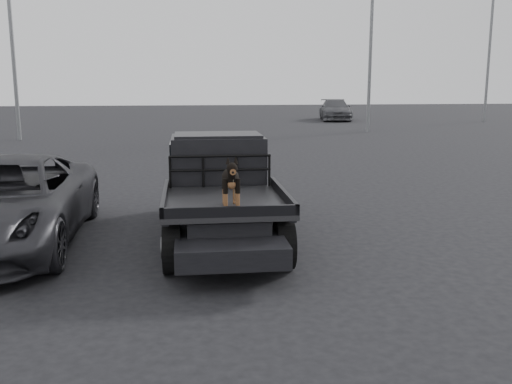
{
  "coord_description": "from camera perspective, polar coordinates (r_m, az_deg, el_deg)",
  "views": [
    {
      "loc": [
        -1.07,
        -8.33,
        2.77
      ],
      "look_at": [
        -0.13,
        -0.62,
        1.26
      ],
      "focal_mm": 40.0,
      "sensor_mm": 36.0,
      "label": 1
    }
  ],
  "objects": [
    {
      "name": "flatbed_ute",
      "position": [
        10.07,
        -3.48,
        -2.25
      ],
      "size": [
        2.0,
        5.4,
        0.92
      ],
      "primitive_type": null,
      "color": "black",
      "rests_on": "ground"
    },
    {
      "name": "distant_car_b",
      "position": [
        42.06,
        7.93,
        8.15
      ],
      "size": [
        2.9,
        5.39,
        1.48
      ],
      "primitive_type": "imported",
      "rotation": [
        0.0,
        0.0,
        -0.17
      ],
      "color": "#505055",
      "rests_on": "ground"
    },
    {
      "name": "ground",
      "position": [
        8.84,
        0.33,
        -7.22
      ],
      "size": [
        120.0,
        120.0,
        0.0
      ],
      "primitive_type": "plane",
      "color": "black",
      "rests_on": "ground"
    },
    {
      "name": "floodlight_far",
      "position": [
        43.34,
        22.54,
        16.11
      ],
      "size": [
        1.08,
        0.28,
        13.26
      ],
      "color": "slate",
      "rests_on": "ground"
    },
    {
      "name": "dog",
      "position": [
        8.52,
        -2.56,
        1.02
      ],
      "size": [
        0.32,
        0.6,
        0.74
      ],
      "primitive_type": null,
      "color": "black",
      "rests_on": "flatbed_ute"
    },
    {
      "name": "headache_rack",
      "position": [
        10.12,
        -3.6,
        2.06
      ],
      "size": [
        1.8,
        0.08,
        0.55
      ],
      "primitive_type": null,
      "color": "black",
      "rests_on": "flatbed_ute"
    },
    {
      "name": "ute_cab",
      "position": [
        10.84,
        -3.84,
        3.53
      ],
      "size": [
        1.72,
        1.3,
        0.88
      ],
      "primitive_type": null,
      "color": "black",
      "rests_on": "flatbed_ute"
    },
    {
      "name": "parked_suv",
      "position": [
        10.5,
        -23.95,
        -1.01
      ],
      "size": [
        2.54,
        5.43,
        1.5
      ],
      "primitive_type": "imported",
      "rotation": [
        0.0,
        0.0,
        0.01
      ],
      "color": "#2C2B30",
      "rests_on": "ground"
    }
  ]
}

